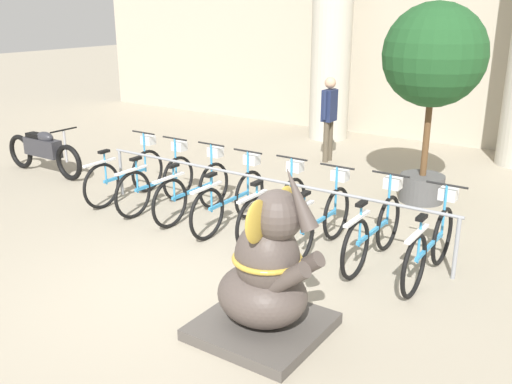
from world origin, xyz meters
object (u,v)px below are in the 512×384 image
(bicycle_6, at_px, (374,230))
(bicycle_2, at_px, (194,189))
(bicycle_3, at_px, (231,199))
(bicycle_5, at_px, (320,219))
(bicycle_4, at_px, (275,208))
(bicycle_0, at_px, (127,174))
(elephant_statue, at_px, (267,278))
(bicycle_7, at_px, (430,244))
(potted_tree, at_px, (434,63))
(motorcycle, at_px, (44,150))
(bicycle_1, at_px, (158,182))
(person_pedestrian, at_px, (329,112))

(bicycle_6, bearing_deg, bicycle_2, -179.76)
(bicycle_3, xyz_separation_m, bicycle_5, (1.40, 0.00, 0.00))
(bicycle_2, bearing_deg, bicycle_5, -1.21)
(bicycle_4, xyz_separation_m, bicycle_6, (1.40, 0.02, 0.00))
(bicycle_0, bearing_deg, elephant_statue, -27.16)
(bicycle_6, bearing_deg, bicycle_5, -175.42)
(bicycle_0, distance_m, bicycle_6, 4.20)
(bicycle_7, bearing_deg, potted_tree, 110.36)
(bicycle_2, distance_m, bicycle_4, 1.40)
(bicycle_2, relative_size, motorcycle, 0.83)
(bicycle_6, height_order, bicycle_7, same)
(bicycle_0, xyz_separation_m, bicycle_1, (0.70, -0.03, 0.00))
(elephant_statue, height_order, potted_tree, potted_tree)
(motorcycle, bearing_deg, person_pedestrian, 43.86)
(bicycle_6, distance_m, elephant_statue, 2.08)
(bicycle_1, bearing_deg, bicycle_7, -0.21)
(elephant_statue, height_order, motorcycle, elephant_statue)
(bicycle_3, distance_m, person_pedestrian, 4.00)
(bicycle_7, bearing_deg, person_pedestrian, 130.27)
(motorcycle, bearing_deg, bicycle_1, -3.23)
(bicycle_0, bearing_deg, bicycle_4, -0.29)
(bicycle_0, bearing_deg, bicycle_6, 0.07)
(bicycle_7, height_order, elephant_statue, elephant_statue)
(bicycle_3, bearing_deg, potted_tree, 54.97)
(bicycle_0, xyz_separation_m, potted_tree, (3.93, 2.56, 1.75))
(bicycle_4, height_order, bicycle_5, same)
(bicycle_3, height_order, bicycle_7, same)
(bicycle_5, bearing_deg, bicycle_1, 179.54)
(bicycle_0, height_order, elephant_statue, elephant_statue)
(bicycle_5, relative_size, potted_tree, 0.56)
(bicycle_3, xyz_separation_m, potted_tree, (1.83, 2.62, 1.75))
(bicycle_1, relative_size, bicycle_7, 1.00)
(person_pedestrian, xyz_separation_m, potted_tree, (2.35, -1.31, 1.17))
(bicycle_2, height_order, bicycle_4, same)
(bicycle_1, xyz_separation_m, bicycle_5, (2.80, -0.02, 0.00))
(bicycle_1, height_order, bicycle_5, same)
(bicycle_4, bearing_deg, bicycle_2, 179.67)
(bicycle_1, bearing_deg, bicycle_6, 0.55)
(bicycle_4, height_order, potted_tree, potted_tree)
(bicycle_2, height_order, bicycle_6, same)
(bicycle_5, distance_m, person_pedestrian, 4.41)
(bicycle_7, height_order, potted_tree, potted_tree)
(bicycle_4, relative_size, elephant_statue, 0.98)
(person_pedestrian, bearing_deg, potted_tree, -29.13)
(bicycle_5, bearing_deg, bicycle_7, 0.30)
(bicycle_2, distance_m, potted_tree, 4.01)
(bicycle_0, bearing_deg, bicycle_5, -0.83)
(bicycle_7, bearing_deg, bicycle_4, 179.21)
(bicycle_3, xyz_separation_m, motorcycle, (-4.40, 0.19, 0.03))
(bicycle_7, bearing_deg, bicycle_2, 179.40)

